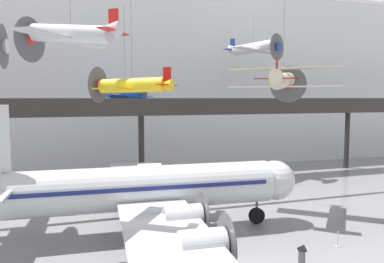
# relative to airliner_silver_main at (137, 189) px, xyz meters

# --- Properties ---
(hangar_back_wall) EXTENTS (140.00, 3.00, 27.51)m
(hangar_back_wall) POSITION_rel_airliner_silver_main_xyz_m (3.46, 25.58, 10.29)
(hangar_back_wall) COLOR silver
(hangar_back_wall) RESTS_ON ground
(mezzanine_walkway) EXTENTS (110.00, 3.20, 10.22)m
(mezzanine_walkway) POSITION_rel_airliner_silver_main_xyz_m (3.46, 16.20, 5.09)
(mezzanine_walkway) COLOR #2D2B28
(mezzanine_walkway) RESTS_ON ground
(airliner_silver_main) EXTENTS (26.34, 29.96, 9.82)m
(airliner_silver_main) POSITION_rel_airliner_silver_main_xyz_m (0.00, 0.00, 0.00)
(airliner_silver_main) COLOR silver
(airliner_silver_main) RESTS_ON ground
(suspended_plane_silver_racer) EXTENTS (6.51, 7.10, 8.83)m
(suspended_plane_silver_racer) POSITION_rel_airliner_silver_main_xyz_m (-4.43, -3.83, 10.54)
(suspended_plane_silver_racer) COLOR silver
(suspended_plane_blue_trainer) EXTENTS (5.85, 6.08, 11.63)m
(suspended_plane_blue_trainer) POSITION_rel_airliner_silver_main_xyz_m (1.64, 17.17, 7.19)
(suspended_plane_blue_trainer) COLOR #1E4CAD
(suspended_plane_cream_biplane) EXTENTS (8.54, 8.16, 11.35)m
(suspended_plane_cream_biplane) POSITION_rel_airliner_silver_main_xyz_m (13.19, 1.50, 8.38)
(suspended_plane_cream_biplane) COLOR beige
(suspended_plane_white_twin) EXTENTS (8.93, 8.00, 6.39)m
(suspended_plane_white_twin) POSITION_rel_airliner_silver_main_xyz_m (18.57, 17.66, 13.33)
(suspended_plane_white_twin) COLOR silver
(suspended_plane_yellow_lowwing) EXTENTS (7.99, 8.62, 11.35)m
(suspended_plane_yellow_lowwing) POSITION_rel_airliner_silver_main_xyz_m (0.85, 7.04, 7.92)
(suspended_plane_yellow_lowwing) COLOR yellow
(stanchion_barrier) EXTENTS (0.36, 0.36, 1.08)m
(stanchion_barrier) POSITION_rel_airliner_silver_main_xyz_m (12.80, -6.65, -3.14)
(stanchion_barrier) COLOR #B2B5BA
(stanchion_barrier) RESTS_ON ground
(info_sign_pedestal) EXTENTS (0.30, 0.74, 1.24)m
(info_sign_pedestal) POSITION_rel_airliner_silver_main_xyz_m (8.87, -8.16, -3.01)
(info_sign_pedestal) COLOR #4C4C51
(info_sign_pedestal) RESTS_ON ground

